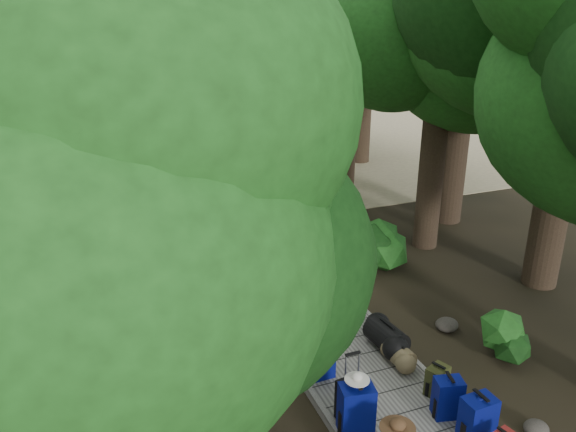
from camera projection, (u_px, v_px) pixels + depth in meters
name	position (u px, v px, depth m)	size (l,w,h in m)	color
ground	(314.00, 319.00, 10.73)	(120.00, 120.00, 0.00)	#2C2416
sand_beach	(168.00, 139.00, 24.64)	(40.00, 22.00, 0.02)	#C5B285
boardwalk	(294.00, 292.00, 11.58)	(2.00, 12.00, 0.12)	gray
backpack_left_c	(356.00, 408.00, 7.59)	(0.46, 0.33, 0.85)	#060F66
backpack_left_d	(321.00, 360.00, 8.82)	(0.39, 0.28, 0.60)	#060F66
backpack_right_b	(478.00, 418.00, 7.44)	(0.44, 0.31, 0.79)	#060F66
backpack_right_c	(448.00, 396.00, 7.96)	(0.39, 0.28, 0.67)	#060F66
backpack_right_d	(437.00, 379.00, 8.43)	(0.34, 0.24, 0.51)	#383B18
duffel_right_khaki	(398.00, 354.00, 9.16)	(0.35, 0.53, 0.35)	brown
duffel_right_black	(386.00, 336.00, 9.54)	(0.47, 0.74, 0.47)	black
suitcase_on_boardwalk	(351.00, 399.00, 7.94)	(0.40, 0.22, 0.63)	black
lone_suitcase_on_sand	(220.00, 178.00, 17.93)	(0.46, 0.26, 0.72)	black
hat_brown	(398.00, 424.00, 6.76)	(0.44, 0.44, 0.13)	#51351E
hat_white	(357.00, 376.00, 7.45)	(0.34, 0.34, 0.11)	silver
kayak	(105.00, 178.00, 18.62)	(0.77, 3.51, 0.35)	red
sun_lounger	(300.00, 163.00, 19.99)	(0.54, 1.69, 0.54)	silver
tree_right_c	(441.00, 70.00, 12.45)	(4.91, 4.91, 8.50)	black
tree_right_d	(468.00, 18.00, 13.67)	(5.77, 5.77, 10.57)	black
tree_right_e	(350.00, 46.00, 16.63)	(4.92, 4.92, 8.86)	black
tree_right_f	(366.00, 28.00, 19.48)	(5.36, 5.36, 9.57)	black
tree_left_a	(123.00, 309.00, 4.56)	(4.03, 4.03, 6.71)	black
tree_left_b	(7.00, 78.00, 6.66)	(5.38, 5.38, 9.68)	black
tree_left_c	(89.00, 88.00, 10.39)	(4.80, 4.80, 8.34)	black
tree_back_a	(127.00, 39.00, 21.94)	(4.96, 4.96, 8.58)	black
tree_back_b	(199.00, 24.00, 23.20)	(5.37, 5.37, 9.59)	black
tree_back_c	(290.00, 37.00, 24.36)	(4.68, 4.68, 8.42)	black
tree_back_d	(25.00, 51.00, 19.60)	(4.84, 4.84, 8.06)	black
palm_right_a	(336.00, 64.00, 15.66)	(4.74, 4.74, 8.08)	#123A10
palm_right_b	(319.00, 34.00, 20.27)	(4.71, 4.71, 9.10)	#123A10
palm_right_c	(232.00, 58.00, 20.75)	(4.67, 4.67, 7.42)	#123A10
palm_left_a	(21.00, 100.00, 12.91)	(4.47, 4.47, 7.11)	#123A10
rock_left_b	(196.00, 423.00, 7.94)	(0.40, 0.36, 0.22)	#4C473F
rock_left_c	(213.00, 326.00, 10.21)	(0.55, 0.50, 0.30)	#4C473F
rock_left_d	(157.00, 265.00, 12.71)	(0.30, 0.27, 0.17)	#4C473F
rock_right_a	(536.00, 428.00, 7.85)	(0.36, 0.33, 0.20)	#4C473F
rock_right_b	(447.00, 325.00, 10.33)	(0.43, 0.39, 0.24)	#4C473F
rock_right_c	(346.00, 275.00, 12.29)	(0.28, 0.25, 0.16)	#4C473F
rock_right_d	(346.00, 217.00, 15.30)	(0.59, 0.53, 0.32)	#4C473F
shrub_left_b	(186.00, 299.00, 10.57)	(0.98, 0.98, 0.89)	#1A4815
shrub_left_c	(131.00, 233.00, 13.20)	(1.28, 1.28, 1.15)	#1A4815
shrub_right_a	(506.00, 335.00, 9.46)	(0.93, 0.93, 0.84)	#1A4815
shrub_right_b	(379.00, 242.00, 12.71)	(1.27, 1.27, 1.14)	#1A4815
shrub_right_c	(302.00, 199.00, 16.05)	(0.85, 0.85, 0.76)	#1A4815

